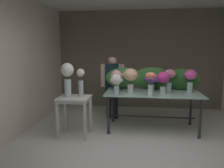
{
  "coord_description": "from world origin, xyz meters",
  "views": [
    {
      "loc": [
        -0.02,
        -2.85,
        1.71
      ],
      "look_at": [
        -0.54,
        1.29,
        1.02
      ],
      "focal_mm": 33.62,
      "sensor_mm": 36.0,
      "label": 1
    }
  ],
  "objects_px": {
    "vase_fuchsia_carnations": "(190,78)",
    "vase_rosy_dahlias": "(170,77)",
    "display_table_glass": "(152,98)",
    "vase_coral_tulips": "(151,80)",
    "vase_peach_ranunculus": "(130,77)",
    "side_table_white": "(74,103)",
    "vase_violet_peonies": "(152,80)",
    "florist": "(112,81)",
    "vase_white_roses_tall": "(67,76)",
    "vase_magenta_snapdragons": "(163,79)",
    "vase_cream_lisianthus_tall": "(81,82)",
    "vase_ivory_lilies": "(116,82)",
    "vase_blush_freesia": "(117,78)"
  },
  "relations": [
    {
      "from": "display_table_glass",
      "to": "florist",
      "type": "xyz_separation_m",
      "value": [
        -0.94,
        0.63,
        0.25
      ]
    },
    {
      "from": "vase_coral_tulips",
      "to": "vase_cream_lisianthus_tall",
      "type": "xyz_separation_m",
      "value": [
        -1.36,
        -0.15,
        -0.03
      ]
    },
    {
      "from": "vase_peach_ranunculus",
      "to": "vase_white_roses_tall",
      "type": "relative_size",
      "value": 0.76
    },
    {
      "from": "side_table_white",
      "to": "vase_white_roses_tall",
      "type": "bearing_deg",
      "value": 179.75
    },
    {
      "from": "display_table_glass",
      "to": "florist",
      "type": "relative_size",
      "value": 1.27
    },
    {
      "from": "vase_magenta_snapdragons",
      "to": "vase_blush_freesia",
      "type": "xyz_separation_m",
      "value": [
        -0.96,
        0.14,
        -0.01
      ]
    },
    {
      "from": "vase_white_roses_tall",
      "to": "vase_blush_freesia",
      "type": "bearing_deg",
      "value": 31.66
    },
    {
      "from": "vase_peach_ranunculus",
      "to": "vase_rosy_dahlias",
      "type": "height_order",
      "value": "vase_peach_ranunculus"
    },
    {
      "from": "display_table_glass",
      "to": "side_table_white",
      "type": "height_order",
      "value": "display_table_glass"
    },
    {
      "from": "vase_coral_tulips",
      "to": "vase_white_roses_tall",
      "type": "xyz_separation_m",
      "value": [
        -1.6,
        -0.21,
        0.09
      ]
    },
    {
      "from": "florist",
      "to": "vase_cream_lisianthus_tall",
      "type": "bearing_deg",
      "value": -113.58
    },
    {
      "from": "florist",
      "to": "vase_violet_peonies",
      "type": "height_order",
      "value": "florist"
    },
    {
      "from": "display_table_glass",
      "to": "vase_peach_ranunculus",
      "type": "bearing_deg",
      "value": -171.11
    },
    {
      "from": "display_table_glass",
      "to": "vase_cream_lisianthus_tall",
      "type": "xyz_separation_m",
      "value": [
        -1.42,
        -0.48,
        0.39
      ]
    },
    {
      "from": "florist",
      "to": "vase_cream_lisianthus_tall",
      "type": "height_order",
      "value": "florist"
    },
    {
      "from": "florist",
      "to": "vase_rosy_dahlias",
      "type": "height_order",
      "value": "florist"
    },
    {
      "from": "vase_magenta_snapdragons",
      "to": "vase_peach_ranunculus",
      "type": "relative_size",
      "value": 0.89
    },
    {
      "from": "vase_coral_tulips",
      "to": "vase_cream_lisianthus_tall",
      "type": "bearing_deg",
      "value": -173.6
    },
    {
      "from": "vase_white_roses_tall",
      "to": "florist",
      "type": "bearing_deg",
      "value": 57.84
    },
    {
      "from": "vase_magenta_snapdragons",
      "to": "vase_blush_freesia",
      "type": "bearing_deg",
      "value": 171.54
    },
    {
      "from": "side_table_white",
      "to": "vase_violet_peonies",
      "type": "distance_m",
      "value": 1.73
    },
    {
      "from": "vase_ivory_lilies",
      "to": "vase_blush_freesia",
      "type": "bearing_deg",
      "value": 94.13
    },
    {
      "from": "display_table_glass",
      "to": "vase_ivory_lilies",
      "type": "distance_m",
      "value": 0.9
    },
    {
      "from": "vase_violet_peonies",
      "to": "vase_magenta_snapdragons",
      "type": "xyz_separation_m",
      "value": [
        0.21,
        -0.29,
        0.06
      ]
    },
    {
      "from": "vase_rosy_dahlias",
      "to": "vase_blush_freesia",
      "type": "xyz_separation_m",
      "value": [
        -1.13,
        -0.17,
        -0.03
      ]
    },
    {
      "from": "vase_rosy_dahlias",
      "to": "vase_blush_freesia",
      "type": "distance_m",
      "value": 1.15
    },
    {
      "from": "vase_magenta_snapdragons",
      "to": "vase_fuchsia_carnations",
      "type": "bearing_deg",
      "value": 24.15
    },
    {
      "from": "vase_fuchsia_carnations",
      "to": "vase_ivory_lilies",
      "type": "distance_m",
      "value": 1.6
    },
    {
      "from": "vase_violet_peonies",
      "to": "vase_coral_tulips",
      "type": "relative_size",
      "value": 0.81
    },
    {
      "from": "vase_violet_peonies",
      "to": "vase_magenta_snapdragons",
      "type": "bearing_deg",
      "value": -54.35
    },
    {
      "from": "vase_rosy_dahlias",
      "to": "vase_blush_freesia",
      "type": "height_order",
      "value": "vase_rosy_dahlias"
    },
    {
      "from": "vase_fuchsia_carnations",
      "to": "vase_rosy_dahlias",
      "type": "distance_m",
      "value": 0.42
    },
    {
      "from": "florist",
      "to": "vase_fuchsia_carnations",
      "type": "xyz_separation_m",
      "value": [
        1.72,
        -0.49,
        0.17
      ]
    },
    {
      "from": "florist",
      "to": "vase_fuchsia_carnations",
      "type": "distance_m",
      "value": 1.8
    },
    {
      "from": "vase_fuchsia_carnations",
      "to": "vase_magenta_snapdragons",
      "type": "bearing_deg",
      "value": -155.85
    },
    {
      "from": "vase_violet_peonies",
      "to": "vase_blush_freesia",
      "type": "height_order",
      "value": "vase_blush_freesia"
    },
    {
      "from": "vase_white_roses_tall",
      "to": "vase_cream_lisianthus_tall",
      "type": "relative_size",
      "value": 1.21
    },
    {
      "from": "side_table_white",
      "to": "vase_white_roses_tall",
      "type": "distance_m",
      "value": 0.55
    },
    {
      "from": "vase_ivory_lilies",
      "to": "vase_rosy_dahlias",
      "type": "bearing_deg",
      "value": 25.84
    },
    {
      "from": "vase_magenta_snapdragons",
      "to": "vase_cream_lisianthus_tall",
      "type": "bearing_deg",
      "value": -167.51
    },
    {
      "from": "vase_rosy_dahlias",
      "to": "vase_ivory_lilies",
      "type": "distance_m",
      "value": 1.23
    },
    {
      "from": "vase_violet_peonies",
      "to": "vase_fuchsia_carnations",
      "type": "relative_size",
      "value": 0.78
    },
    {
      "from": "vase_coral_tulips",
      "to": "vase_blush_freesia",
      "type": "height_order",
      "value": "vase_coral_tulips"
    },
    {
      "from": "vase_magenta_snapdragons",
      "to": "vase_ivory_lilies",
      "type": "height_order",
      "value": "vase_magenta_snapdragons"
    },
    {
      "from": "vase_ivory_lilies",
      "to": "vase_coral_tulips",
      "type": "bearing_deg",
      "value": 1.59
    },
    {
      "from": "side_table_white",
      "to": "vase_cream_lisianthus_tall",
      "type": "xyz_separation_m",
      "value": [
        0.12,
        0.05,
        0.42
      ]
    },
    {
      "from": "vase_peach_ranunculus",
      "to": "vase_cream_lisianthus_tall",
      "type": "xyz_separation_m",
      "value": [
        -0.95,
        -0.41,
        -0.06
      ]
    },
    {
      "from": "vase_violet_peonies",
      "to": "vase_cream_lisianthus_tall",
      "type": "distance_m",
      "value": 1.55
    },
    {
      "from": "display_table_glass",
      "to": "vase_coral_tulips",
      "type": "height_order",
      "value": "vase_coral_tulips"
    },
    {
      "from": "vase_coral_tulips",
      "to": "florist",
      "type": "bearing_deg",
      "value": 132.27
    }
  ]
}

